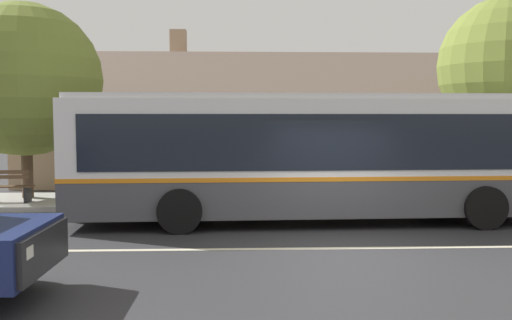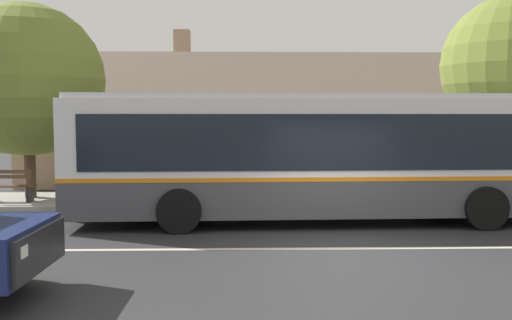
{
  "view_description": "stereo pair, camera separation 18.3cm",
  "coord_description": "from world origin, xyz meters",
  "px_view_note": "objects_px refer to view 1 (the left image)",
  "views": [
    {
      "loc": [
        -2.21,
        -10.93,
        2.57
      ],
      "look_at": [
        -1.67,
        2.7,
        1.54
      ],
      "focal_mm": 40.0,
      "sensor_mm": 36.0,
      "label": 1
    },
    {
      "loc": [
        -2.03,
        -10.93,
        2.57
      ],
      "look_at": [
        -1.67,
        2.7,
        1.54
      ],
      "focal_mm": 40.0,
      "sensor_mm": 36.0,
      "label": 2
    }
  ],
  "objects_px": {
    "bench_down_street": "(165,186)",
    "bus_stop_sign": "(508,150)",
    "street_tree_secondary": "(21,85)",
    "bench_by_building": "(4,188)",
    "street_tree_primary": "(510,67)",
    "transit_bus": "(317,154)"
  },
  "relations": [
    {
      "from": "bench_by_building",
      "to": "bench_down_street",
      "type": "height_order",
      "value": "same"
    },
    {
      "from": "bus_stop_sign",
      "to": "bench_by_building",
      "type": "bearing_deg",
      "value": 178.55
    },
    {
      "from": "street_tree_primary",
      "to": "transit_bus",
      "type": "bearing_deg",
      "value": -150.14
    },
    {
      "from": "transit_bus",
      "to": "bench_by_building",
      "type": "relative_size",
      "value": 7.73
    },
    {
      "from": "street_tree_primary",
      "to": "street_tree_secondary",
      "type": "height_order",
      "value": "street_tree_primary"
    },
    {
      "from": "street_tree_secondary",
      "to": "bus_stop_sign",
      "type": "relative_size",
      "value": 2.48
    },
    {
      "from": "street_tree_primary",
      "to": "bus_stop_sign",
      "type": "distance_m",
      "value": 3.12
    },
    {
      "from": "bench_by_building",
      "to": "bench_down_street",
      "type": "relative_size",
      "value": 0.91
    },
    {
      "from": "street_tree_primary",
      "to": "bench_down_street",
      "type": "bearing_deg",
      "value": -174.55
    },
    {
      "from": "transit_bus",
      "to": "bench_down_street",
      "type": "bearing_deg",
      "value": 145.66
    },
    {
      "from": "bench_down_street",
      "to": "transit_bus",
      "type": "bearing_deg",
      "value": -34.34
    },
    {
      "from": "bench_by_building",
      "to": "bus_stop_sign",
      "type": "bearing_deg",
      "value": -1.45
    },
    {
      "from": "bench_by_building",
      "to": "street_tree_primary",
      "type": "height_order",
      "value": "street_tree_primary"
    },
    {
      "from": "street_tree_primary",
      "to": "bus_stop_sign",
      "type": "height_order",
      "value": "street_tree_primary"
    },
    {
      "from": "street_tree_secondary",
      "to": "transit_bus",
      "type": "bearing_deg",
      "value": -22.29
    },
    {
      "from": "transit_bus",
      "to": "bench_down_street",
      "type": "xyz_separation_m",
      "value": [
        -4.05,
        2.77,
        -1.1
      ]
    },
    {
      "from": "transit_bus",
      "to": "street_tree_primary",
      "type": "distance_m",
      "value": 7.99
    },
    {
      "from": "transit_bus",
      "to": "bus_stop_sign",
      "type": "relative_size",
      "value": 5.02
    },
    {
      "from": "street_tree_secondary",
      "to": "bus_stop_sign",
      "type": "bearing_deg",
      "value": -5.39
    },
    {
      "from": "bench_down_street",
      "to": "bus_stop_sign",
      "type": "distance_m",
      "value": 9.91
    },
    {
      "from": "bench_down_street",
      "to": "bus_stop_sign",
      "type": "xyz_separation_m",
      "value": [
        9.83,
        -0.68,
        1.07
      ]
    },
    {
      "from": "transit_bus",
      "to": "street_tree_primary",
      "type": "height_order",
      "value": "street_tree_primary"
    }
  ]
}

